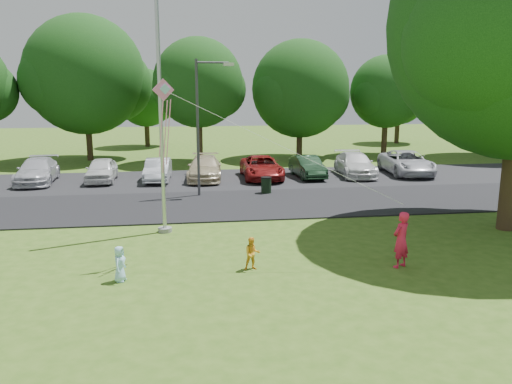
{
  "coord_description": "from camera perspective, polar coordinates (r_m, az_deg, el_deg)",
  "views": [
    {
      "loc": [
        -2.75,
        -12.93,
        5.09
      ],
      "look_at": [
        -0.27,
        4.0,
        1.6
      ],
      "focal_mm": 35.0,
      "sensor_mm": 36.0,
      "label": 1
    }
  ],
  "objects": [
    {
      "name": "parked_cars",
      "position": [
        29.05,
        -0.56,
        2.9
      ],
      "size": [
        24.01,
        5.3,
        1.42
      ],
      "color": "silver",
      "rests_on": "ground"
    },
    {
      "name": "trash_can",
      "position": [
        24.9,
        1.18,
        0.75
      ],
      "size": [
        0.54,
        0.54,
        0.86
      ],
      "rotation": [
        0.0,
        0.0,
        -0.4
      ],
      "color": "black",
      "rests_on": "ground"
    },
    {
      "name": "child_yellow",
      "position": [
        14.47,
        -0.44,
        -7.05
      ],
      "size": [
        0.48,
        0.38,
        0.96
      ],
      "primitive_type": "imported",
      "rotation": [
        0.0,
        0.0,
        0.04
      ],
      "color": "#F9AA27",
      "rests_on": "ground"
    },
    {
      "name": "horizon_trees",
      "position": [
        47.31,
        -0.05,
        10.58
      ],
      "size": [
        77.46,
        7.2,
        7.02
      ],
      "color": "#332316",
      "rests_on": "ground"
    },
    {
      "name": "park_road",
      "position": [
        22.67,
        -1.16,
        -1.37
      ],
      "size": [
        60.0,
        6.0,
        0.06
      ],
      "primitive_type": "cube",
      "color": "black",
      "rests_on": "ground"
    },
    {
      "name": "street_lamp",
      "position": [
        24.11,
        -6.09,
        8.7
      ],
      "size": [
        1.84,
        0.28,
        6.54
      ],
      "rotation": [
        0.0,
        0.0,
        0.06
      ],
      "color": "#3F3F44",
      "rests_on": "ground"
    },
    {
      "name": "child_blue",
      "position": [
        14.1,
        -15.31,
        -7.92
      ],
      "size": [
        0.43,
        0.55,
        0.99
      ],
      "primitive_type": "imported",
      "rotation": [
        0.0,
        0.0,
        1.31
      ],
      "color": "#A6E0FF",
      "rests_on": "ground"
    },
    {
      "name": "tree_row",
      "position": [
        37.42,
        -1.71,
        12.48
      ],
      "size": [
        64.35,
        11.94,
        10.88
      ],
      "color": "#332316",
      "rests_on": "ground"
    },
    {
      "name": "parking_strip",
      "position": [
        29.01,
        -2.77,
        1.47
      ],
      "size": [
        42.0,
        7.0,
        0.06
      ],
      "primitive_type": "cube",
      "color": "black",
      "rests_on": "ground"
    },
    {
      "name": "ground",
      "position": [
        14.17,
        3.47,
        -9.56
      ],
      "size": [
        120.0,
        120.0,
        0.0
      ],
      "primitive_type": "plane",
      "color": "#365A17",
      "rests_on": "ground"
    },
    {
      "name": "woman",
      "position": [
        15.15,
        16.25,
        -5.26
      ],
      "size": [
        0.73,
        0.65,
        1.67
      ],
      "primitive_type": "imported",
      "rotation": [
        0.0,
        0.0,
        3.66
      ],
      "color": "#E71E46",
      "rests_on": "ground"
    },
    {
      "name": "flagpole",
      "position": [
        17.97,
        -10.83,
        8.38
      ],
      "size": [
        0.5,
        0.5,
        10.0
      ],
      "color": "#B7BABF",
      "rests_on": "ground"
    },
    {
      "name": "kite",
      "position": [
        14.71,
        -9.83,
        9.54
      ],
      "size": [
        7.02,
        1.87,
        3.54
      ],
      "rotation": [
        0.0,
        0.0,
        0.3
      ],
      "color": "pink",
      "rests_on": "ground"
    }
  ]
}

